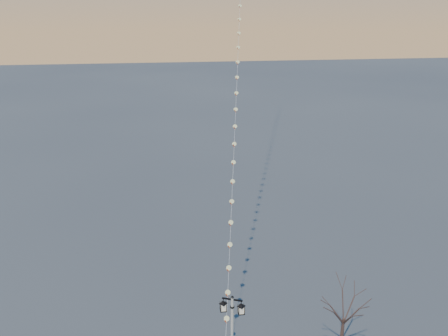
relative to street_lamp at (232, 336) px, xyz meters
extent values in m
cylinder|color=black|center=(0.00, 0.00, 1.90)|extent=(0.23, 0.23, 0.07)
cube|color=black|center=(0.00, 0.00, 2.35)|extent=(1.03, 0.46, 0.07)
sphere|color=black|center=(0.00, 0.00, 2.49)|extent=(0.16, 0.16, 0.16)
pyramid|color=black|center=(-0.45, 0.18, 2.18)|extent=(0.50, 0.50, 0.16)
cube|color=beige|center=(-0.45, 0.18, 1.83)|extent=(0.30, 0.30, 0.39)
cube|color=black|center=(-0.45, 0.18, 1.61)|extent=(0.34, 0.34, 0.05)
pyramid|color=black|center=(0.45, -0.18, 2.18)|extent=(0.50, 0.50, 0.16)
cube|color=beige|center=(0.45, -0.18, 1.83)|extent=(0.30, 0.30, 0.39)
cube|color=black|center=(0.45, -0.18, 1.61)|extent=(0.34, 0.34, 0.05)
cone|color=#422D24|center=(6.96, 1.52, -2.00)|extent=(0.28, 0.28, 2.37)
camera|label=1|loc=(-3.16, -19.26, 16.70)|focal=36.08mm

